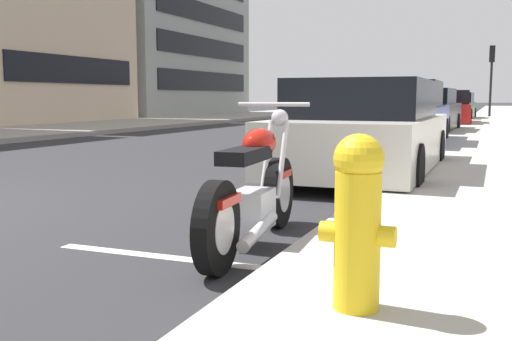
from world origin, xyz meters
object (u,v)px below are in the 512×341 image
Objects in this scene: parked_car_mid_block at (401,117)px; crossing_truck at (384,100)px; fire_hydrant at (358,217)px; parked_car_at_intersection at (455,107)px; parked_car_far_down_curb at (365,131)px; parked_car_second_in_row at (425,112)px; parked_car_near_corner at (446,109)px; traffic_signal_near_corner at (492,65)px; parked_motorcycle at (254,192)px.

parked_car_mid_block is 23.10m from crossing_truck.
parked_car_at_intersection is at bearing 2.71° from fire_hydrant.
parked_car_far_down_curb is at bearing 11.26° from fire_hydrant.
parked_car_second_in_row is at bearing 0.05° from parked_car_mid_block.
fire_hydrant is at bearing -179.46° from parked_car_near_corner.
fire_hydrant is (-33.97, -5.80, -0.39)m from crossing_truck.
traffic_signal_near_corner is at bearing -5.24° from parked_car_mid_block.
crossing_truck is 1.50× the size of traffic_signal_near_corner.
parked_car_mid_block is 17.05m from parked_car_at_intersection.
parked_car_near_corner is 12.12m from crossing_truck.
parked_car_second_in_row is at bearing 105.37° from crossing_truck.
fire_hydrant is (-5.81, -1.16, -0.08)m from parked_car_far_down_curb.
fire_hydrant is 0.23× the size of traffic_signal_near_corner.
parked_car_mid_block reaches higher than parked_motorcycle.
parked_car_mid_block is 0.83× the size of crossing_truck.
parked_car_far_down_curb is 25.46m from traffic_signal_near_corner.
parked_car_mid_block is at bearing 102.31° from crossing_truck.
parked_car_second_in_row is 5.45× the size of fire_hydrant.
parked_motorcycle is 0.46× the size of parked_car_second_in_row.
parked_car_near_corner is at bearing 3.35° from fire_hydrant.
crossing_truck reaches higher than parked_car_second_in_row.
crossing_truck is (22.68, 4.35, 0.28)m from parked_car_mid_block.
traffic_signal_near_corner is (31.14, -0.22, 2.21)m from fire_hydrant.
parked_car_second_in_row is at bearing 5.14° from fire_hydrant.
traffic_signal_near_corner is (14.56, -1.71, 2.11)m from parked_car_second_in_row.
crossing_truck reaches higher than parked_car_at_intersection.
parked_car_second_in_row is 1.06× the size of parked_car_at_intersection.
parked_car_far_down_curb is at bearing -177.42° from parked_car_mid_block.
parked_car_second_in_row reaches higher than parked_car_far_down_curb.
parked_car_far_down_curb is 1.24× the size of traffic_signal_near_corner.
traffic_signal_near_corner reaches higher than parked_motorcycle.
parked_car_near_corner reaches higher than fire_hydrant.
parked_car_near_corner is at bearing 169.61° from traffic_signal_near_corner.
parked_car_mid_block is 5.42× the size of fire_hydrant.
parked_car_far_down_curb reaches higher than parked_motorcycle.
crossing_truck is at bearing 10.41° from parked_car_mid_block.
parked_car_at_intersection is (22.52, 0.19, -0.01)m from parked_car_far_down_curb.
traffic_signal_near_corner is (2.81, -1.56, 2.15)m from parked_car_at_intersection.
parked_motorcycle is at bearing 37.67° from fire_hydrant.
parked_motorcycle is 2.53× the size of fire_hydrant.
parked_car_far_down_curb is 0.99× the size of parked_car_second_in_row.
parked_car_near_corner reaches higher than parked_car_at_intersection.
parked_car_mid_block is at bearing 176.60° from parked_car_near_corner.
fire_hydrant is at bearing -173.15° from parked_car_mid_block.
parked_car_second_in_row reaches higher than fire_hydrant.
parked_car_near_corner reaches higher than parked_motorcycle.
traffic_signal_near_corner reaches higher than parked_car_mid_block.
parked_car_near_corner is (21.26, 0.21, 0.24)m from parked_motorcycle.
parked_car_second_in_row is at bearing 1.67° from parked_car_far_down_curb.
parked_car_mid_block is 20.03m from traffic_signal_near_corner.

